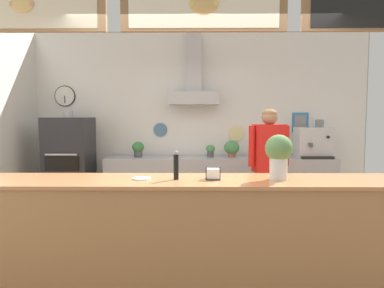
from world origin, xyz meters
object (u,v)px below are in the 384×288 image
(napkin_holder, at_px, (213,174))
(basil_vase, at_px, (279,155))
(potted_oregano, at_px, (138,148))
(espresso_machine, at_px, (313,143))
(pepper_grinder, at_px, (176,165))
(shop_worker, at_px, (269,170))
(condiment_plate, at_px, (142,178))
(potted_thyme, at_px, (210,150))
(potted_basil, at_px, (232,148))
(pizza_oven, at_px, (70,169))
(potted_sage, at_px, (270,148))

(napkin_holder, distance_m, basil_vase, 0.58)
(potted_oregano, bearing_deg, napkin_holder, -67.19)
(espresso_machine, distance_m, pepper_grinder, 3.21)
(shop_worker, bearing_deg, pepper_grinder, 38.86)
(espresso_machine, height_order, napkin_holder, espresso_machine)
(espresso_machine, xyz_separation_m, pepper_grinder, (-2.01, -2.50, -0.01))
(condiment_plate, bearing_deg, potted_thyme, 74.34)
(condiment_plate, xyz_separation_m, basil_vase, (1.18, -0.01, 0.21))
(shop_worker, bearing_deg, potted_basil, -87.03)
(pizza_oven, distance_m, potted_thyme, 2.18)
(espresso_machine, xyz_separation_m, potted_oregano, (-2.75, 0.02, -0.10))
(potted_oregano, height_order, basil_vase, basil_vase)
(potted_thyme, bearing_deg, potted_oregano, -179.93)
(potted_basil, relative_size, potted_thyme, 1.33)
(potted_sage, distance_m, basil_vase, 2.61)
(napkin_holder, bearing_deg, shop_worker, 60.10)
(napkin_holder, xyz_separation_m, basil_vase, (0.56, -0.01, 0.17))
(potted_thyme, xyz_separation_m, napkin_holder, (-0.09, -2.51, 0.03))
(pizza_oven, xyz_separation_m, potted_basil, (2.49, 0.26, 0.30))
(pepper_grinder, bearing_deg, potted_sage, 62.16)
(espresso_machine, xyz_separation_m, potted_sage, (-0.66, 0.06, -0.08))
(espresso_machine, height_order, condiment_plate, espresso_machine)
(napkin_holder, height_order, basil_vase, basil_vase)
(potted_basil, bearing_deg, pizza_oven, -174.06)
(potted_oregano, bearing_deg, potted_thyme, 0.07)
(napkin_holder, relative_size, pepper_grinder, 0.52)
(potted_oregano, bearing_deg, potted_basil, 0.99)
(potted_thyme, distance_m, napkin_holder, 2.52)
(potted_basil, distance_m, condiment_plate, 2.74)
(potted_oregano, distance_m, pepper_grinder, 2.63)
(pizza_oven, bearing_deg, potted_thyme, 6.23)
(potted_thyme, distance_m, condiment_plate, 2.61)
(potted_thyme, relative_size, napkin_holder, 1.52)
(potted_basil, relative_size, condiment_plate, 1.61)
(potted_basil, height_order, pepper_grinder, pepper_grinder)
(potted_basil, bearing_deg, pepper_grinder, -106.27)
(basil_vase, bearing_deg, potted_sage, 79.44)
(condiment_plate, bearing_deg, pepper_grinder, -2.37)
(shop_worker, relative_size, potted_basil, 6.40)
(potted_thyme, height_order, potted_sage, potted_sage)
(condiment_plate, bearing_deg, shop_worker, 43.78)
(pizza_oven, height_order, potted_basil, pizza_oven)
(potted_thyme, xyz_separation_m, potted_sage, (0.95, 0.04, 0.04))
(condiment_plate, height_order, basil_vase, basil_vase)
(pizza_oven, relative_size, basil_vase, 4.29)
(potted_thyme, distance_m, basil_vase, 2.58)
(potted_basil, relative_size, pepper_grinder, 1.05)
(potted_oregano, xyz_separation_m, basil_vase, (1.61, -2.52, 0.17))
(pizza_oven, height_order, potted_oregano, pizza_oven)
(shop_worker, xyz_separation_m, potted_oregano, (-1.81, 1.20, 0.16))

